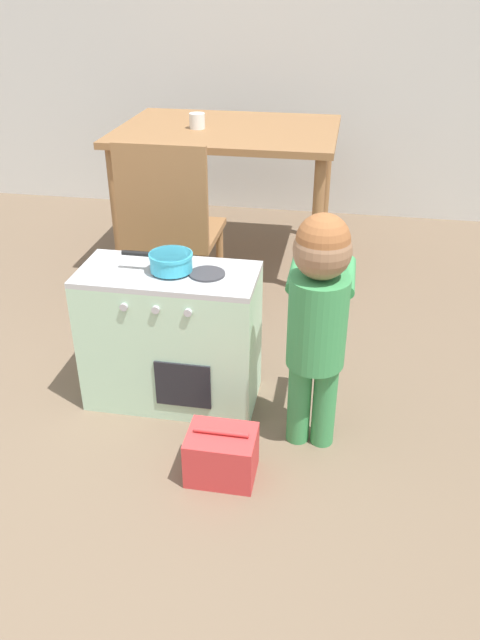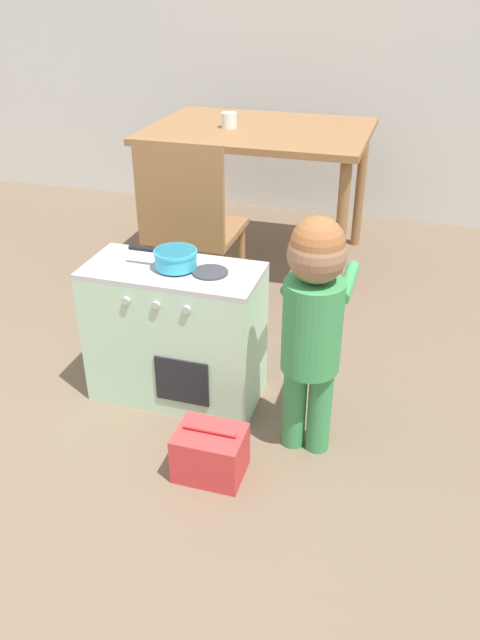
% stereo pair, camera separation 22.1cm
% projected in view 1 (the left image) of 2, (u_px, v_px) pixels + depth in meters
% --- Properties ---
extents(ground_plane, '(16.00, 16.00, 0.00)m').
position_uv_depth(ground_plane, '(4.00, 589.00, 1.73)').
color(ground_plane, brown).
extents(wall_back, '(10.00, 0.06, 2.60)m').
position_uv_depth(wall_back, '(227.00, 5.00, 3.88)').
color(wall_back, silver).
rests_on(wall_back, ground_plane).
extents(play_kitchen, '(0.65, 0.32, 0.56)m').
position_uv_depth(play_kitchen, '(172.00, 337.00, 2.38)').
color(play_kitchen, '#B2DBB7').
rests_on(play_kitchen, ground_plane).
extents(toy_pot, '(0.26, 0.16, 0.06)m').
position_uv_depth(toy_pot, '(170.00, 261.00, 2.22)').
color(toy_pot, '#38B2D6').
rests_on(toy_pot, play_kitchen).
extents(child_figure, '(0.22, 0.35, 0.86)m').
position_uv_depth(child_figure, '(319.00, 306.00, 2.01)').
color(child_figure, '#3D9351').
rests_on(child_figure, ground_plane).
extents(toy_basket, '(0.23, 0.17, 0.19)m').
position_uv_depth(toy_basket, '(222.00, 455.00, 2.08)').
color(toy_basket, '#D13838').
rests_on(toy_basket, ground_plane).
extents(dining_table, '(1.17, 0.88, 0.76)m').
position_uv_depth(dining_table, '(228.00, 145.00, 3.38)').
color(dining_table, olive).
rests_on(dining_table, ground_plane).
extents(dining_chair_near, '(0.40, 0.40, 0.88)m').
position_uv_depth(dining_chair_near, '(171.00, 229.00, 2.82)').
color(dining_chair_near, olive).
rests_on(dining_chair_near, ground_plane).
extents(cup_on_table, '(0.08, 0.08, 0.08)m').
position_uv_depth(cup_on_table, '(197.00, 121.00, 3.29)').
color(cup_on_table, white).
rests_on(cup_on_table, dining_table).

